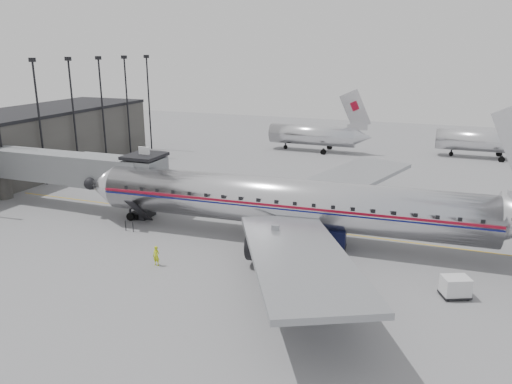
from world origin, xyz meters
TOP-DOWN VIEW (x-y plane):
  - ground at (0.00, 0.00)m, footprint 160.00×160.00m
  - terminal at (-34.00, 10.00)m, footprint 12.00×46.00m
  - apron_line at (3.00, 6.00)m, footprint 60.00×0.15m
  - jet_bridge at (-16.66, 3.67)m, footprint 21.00×6.20m
  - floodlight_masts at (-27.50, 13.00)m, footprint 0.90×42.25m
  - distant_aircraft_near at (-1.79, 42.00)m, footprint 16.39×3.20m
  - distant_aircraft_mid at (24.21, 46.00)m, footprint 16.39×3.20m
  - airliner at (6.85, 3.04)m, footprint 42.69×39.49m
  - service_van at (7.65, -1.99)m, footprint 5.63×2.94m
  - baggage_cart_navy at (10.26, 2.00)m, footprint 2.52×2.03m
  - baggage_cart_white at (19.92, -3.21)m, footprint 2.28×2.06m
  - ramp_worker at (-1.84, -6.00)m, footprint 0.61×0.42m

SIDE VIEW (x-z plane):
  - ground at x=0.00m, z-range 0.00..0.00m
  - apron_line at x=3.00m, z-range 0.00..0.01m
  - baggage_cart_white at x=19.92m, z-range 0.05..1.51m
  - ramp_worker at x=-1.84m, z-range 0.00..1.59m
  - baggage_cart_navy at x=10.26m, z-range 0.06..1.90m
  - service_van at x=7.65m, z-range 0.06..2.59m
  - distant_aircraft_near at x=-1.79m, z-range -2.40..7.86m
  - distant_aircraft_mid at x=24.21m, z-range -2.40..7.86m
  - airliner at x=6.85m, z-range -3.35..10.14m
  - terminal at x=-34.00m, z-range 0.00..8.00m
  - jet_bridge at x=-16.66m, z-range 0.63..7.73m
  - floodlight_masts at x=-27.50m, z-range 0.74..15.99m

